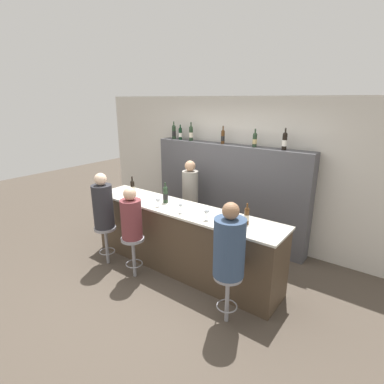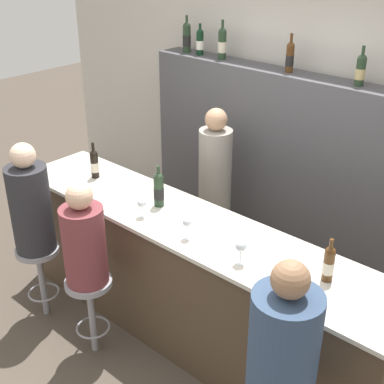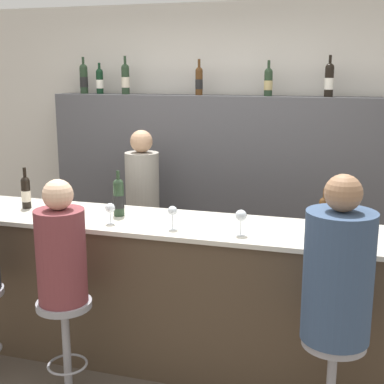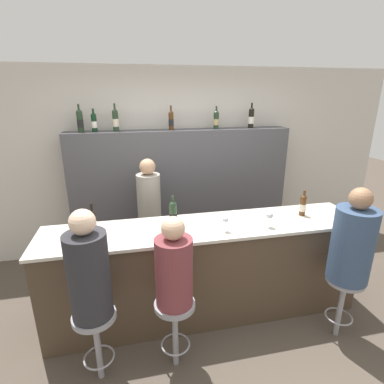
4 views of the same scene
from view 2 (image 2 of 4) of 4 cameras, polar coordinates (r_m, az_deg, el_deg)
name	(u,v)px [view 2 (image 2 of 4)]	position (r m, az deg, el deg)	size (l,w,h in m)	color
ground_plane	(162,355)	(4.17, -3.27, -16.99)	(16.00, 16.00, 0.00)	#4C4238
wall_back	(311,125)	(4.81, 12.61, 6.94)	(6.40, 0.05, 2.60)	beige
bar_counter	(189,281)	(4.01, -0.35, -9.51)	(3.19, 0.65, 1.02)	#473828
back_bar_cabinet	(293,176)	(4.78, 10.76, 1.72)	(3.00, 0.28, 1.79)	#4C4C51
wine_bottle_counter_0	(94,163)	(4.41, -10.37, 3.01)	(0.07, 0.07, 0.30)	black
wine_bottle_counter_1	(159,189)	(3.89, -3.57, 0.31)	(0.08, 0.08, 0.32)	#233823
wine_bottle_counter_2	(329,263)	(3.20, 14.38, -7.37)	(0.07, 0.07, 0.28)	#4C2D14
wine_bottle_backbar_0	(187,37)	(5.18, -0.56, 16.20)	(0.08, 0.08, 0.34)	#233823
wine_bottle_backbar_1	(200,42)	(5.08, 0.85, 15.74)	(0.07, 0.07, 0.28)	black
wine_bottle_backbar_2	(222,43)	(4.91, 3.24, 15.57)	(0.08, 0.08, 0.34)	#233823
wine_bottle_backbar_3	(290,57)	(4.52, 10.41, 14.01)	(0.07, 0.07, 0.31)	#4C2D14
wine_bottle_backbar_4	(361,70)	(4.24, 17.55, 12.33)	(0.07, 0.07, 0.30)	#233823
wine_glass_0	(142,204)	(3.77, -5.40, -1.28)	(0.06, 0.06, 0.14)	silver
wine_glass_1	(187,223)	(3.49, -0.54, -3.38)	(0.07, 0.07, 0.15)	silver
wine_glass_2	(241,247)	(3.25, 5.24, -5.84)	(0.07, 0.07, 0.16)	silver
bar_stool_left	(39,263)	(4.40, -15.97, -7.33)	(0.34, 0.34, 0.63)	gray
guest_seated_left	(30,205)	(4.14, -16.87, -1.29)	(0.31, 0.31, 0.87)	#28282D
bar_stool_middle	(90,297)	(3.96, -10.84, -10.93)	(0.34, 0.34, 0.63)	gray
guest_seated_middle	(84,241)	(3.70, -11.46, -5.11)	(0.30, 0.30, 0.76)	brown
guest_seated_right	(284,347)	(2.79, 9.74, -15.94)	(0.36, 0.36, 0.87)	#334766
bartender	(215,196)	(4.76, 2.42, -0.41)	(0.29, 0.29, 1.52)	gray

